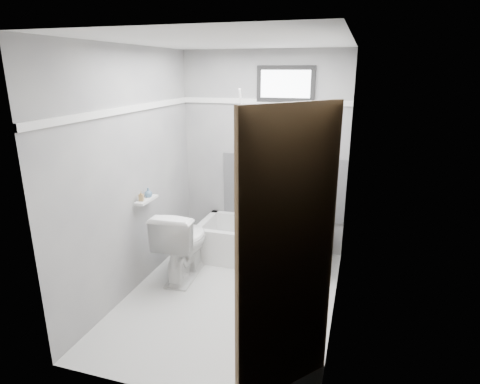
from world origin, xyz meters
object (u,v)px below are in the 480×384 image
at_px(door, 321,288).
at_px(soap_bottle_b, 148,193).
at_px(office_chair, 285,210).
at_px(toilet, 183,243).
at_px(bathtub, 262,243).
at_px(soap_bottle_a, 141,196).

height_order(door, soap_bottle_b, door).
distance_m(office_chair, toilet, 1.22).
height_order(office_chair, soap_bottle_b, office_chair).
xyz_separation_m(toilet, door, (1.60, -1.56, 0.61)).
xyz_separation_m(office_chair, door, (0.63, -2.26, 0.37)).
bearing_deg(bathtub, toilet, -137.84).
height_order(bathtub, soap_bottle_b, soap_bottle_b).
xyz_separation_m(office_chair, soap_bottle_a, (-1.29, -0.94, 0.34)).
xyz_separation_m(soap_bottle_a, soap_bottle_b, (0.00, 0.14, -0.01)).
relative_size(bathtub, door, 0.75).
bearing_deg(soap_bottle_b, door, -37.26).
xyz_separation_m(toilet, soap_bottle_a, (-0.32, -0.24, 0.58)).
height_order(toilet, soap_bottle_b, soap_bottle_b).
height_order(office_chair, soap_bottle_a, office_chair).
height_order(office_chair, toilet, office_chair).
bearing_deg(bathtub, soap_bottle_b, -144.08).
relative_size(toilet, soap_bottle_b, 7.54).
bearing_deg(soap_bottle_b, office_chair, 31.84).
distance_m(office_chair, soap_bottle_a, 1.63).
xyz_separation_m(bathtub, soap_bottle_a, (-1.04, -0.89, 0.76)).
relative_size(office_chair, toilet, 1.29).
xyz_separation_m(bathtub, office_chair, (0.25, 0.05, 0.42)).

